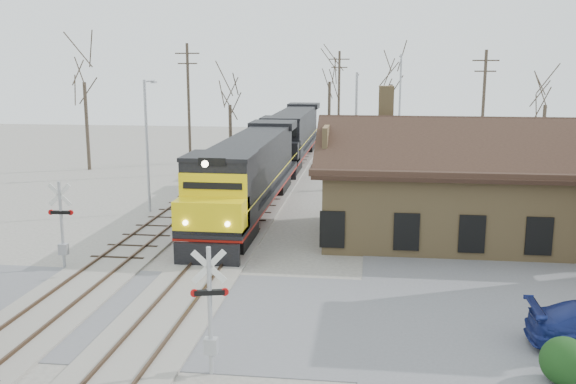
{
  "coord_description": "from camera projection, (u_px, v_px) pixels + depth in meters",
  "views": [
    {
      "loc": [
        7.18,
        -21.7,
        9.09
      ],
      "look_at": [
        3.24,
        9.0,
        2.86
      ],
      "focal_mm": 40.0,
      "sensor_mm": 36.0,
      "label": 1
    }
  ],
  "objects": [
    {
      "name": "utility_pole_c",
      "position": [
        483.0,
        114.0,
        49.12
      ],
      "size": [
        2.0,
        0.24,
        10.09
      ],
      "color": "#382D23",
      "rests_on": "ground"
    },
    {
      "name": "road",
      "position": [
        171.0,
        312.0,
        23.79
      ],
      "size": [
        60.0,
        9.0,
        0.03
      ],
      "primitive_type": "cube",
      "color": "slate",
      "rests_on": "ground"
    },
    {
      "name": "track_main",
      "position": [
        247.0,
        217.0,
        38.36
      ],
      "size": [
        3.4,
        90.0,
        0.24
      ],
      "color": "#AAA499",
      "rests_on": "ground"
    },
    {
      "name": "tree_a",
      "position": [
        83.0,
        67.0,
        54.06
      ],
      "size": [
        5.01,
        5.01,
        12.28
      ],
      "color": "#382D23",
      "rests_on": "ground"
    },
    {
      "name": "hedge_a",
      "position": [
        565.0,
        361.0,
        18.38
      ],
      "size": [
        1.4,
        1.4,
        1.4
      ],
      "primitive_type": "sphere",
      "color": "black",
      "rests_on": "ground"
    },
    {
      "name": "tree_c",
      "position": [
        330.0,
        71.0,
        69.19
      ],
      "size": [
        4.75,
        4.75,
        11.64
      ],
      "color": "#382D23",
      "rests_on": "ground"
    },
    {
      "name": "tree_b",
      "position": [
        230.0,
        95.0,
        59.16
      ],
      "size": [
        3.54,
        3.54,
        8.67
      ],
      "color": "#382D23",
      "rests_on": "ground"
    },
    {
      "name": "streetlight_b",
      "position": [
        356.0,
        124.0,
        46.45
      ],
      "size": [
        0.25,
        2.04,
        8.45
      ],
      "color": "#A5A8AD",
      "rests_on": "ground"
    },
    {
      "name": "streetlight_c",
      "position": [
        400.0,
        104.0,
        57.49
      ],
      "size": [
        0.25,
        2.04,
        9.88
      ],
      "color": "#A5A8AD",
      "rests_on": "ground"
    },
    {
      "name": "depot",
      "position": [
        461.0,
        193.0,
        33.49
      ],
      "size": [
        15.2,
        9.31,
        7.9
      ],
      "color": "#94784C",
      "rests_on": "ground"
    },
    {
      "name": "streetlight_a",
      "position": [
        148.0,
        139.0,
        38.84
      ],
      "size": [
        0.25,
        2.04,
        8.13
      ],
      "color": "#A5A8AD",
      "rests_on": "ground"
    },
    {
      "name": "utility_pole_a",
      "position": [
        189.0,
        107.0,
        52.27
      ],
      "size": [
        2.0,
        0.24,
        10.67
      ],
      "color": "#382D23",
      "rests_on": "ground"
    },
    {
      "name": "crossbuck_near",
      "position": [
        210.0,
        315.0,
        18.75
      ],
      "size": [
        1.11,
        0.36,
        3.93
      ],
      "rotation": [
        0.0,
        0.0,
        0.24
      ],
      "color": "#A5A8AD",
      "rests_on": "ground"
    },
    {
      "name": "crossbuck_far",
      "position": [
        62.0,
        228.0,
        28.58
      ],
      "size": [
        1.14,
        0.3,
        3.99
      ],
      "rotation": [
        0.0,
        0.0,
        3.21
      ],
      "color": "#A5A8AD",
      "rests_on": "ground"
    },
    {
      "name": "utility_pole_b",
      "position": [
        339.0,
        101.0,
        64.15
      ],
      "size": [
        2.0,
        0.24,
        10.28
      ],
      "color": "#382D23",
      "rests_on": "ground"
    },
    {
      "name": "tree_d",
      "position": [
        392.0,
        72.0,
        59.3
      ],
      "size": [
        4.77,
        4.77,
        11.7
      ],
      "color": "#382D23",
      "rests_on": "ground"
    },
    {
      "name": "tree_e",
      "position": [
        546.0,
        94.0,
        55.35
      ],
      "size": [
        3.7,
        3.7,
        9.05
      ],
      "color": "#382D23",
      "rests_on": "ground"
    },
    {
      "name": "track_siding",
      "position": [
        174.0,
        215.0,
        38.93
      ],
      "size": [
        3.4,
        90.0,
        0.24
      ],
      "color": "#AAA499",
      "rests_on": "ground"
    },
    {
      "name": "locomotive_lead",
      "position": [
        249.0,
        174.0,
        38.46
      ],
      "size": [
        3.25,
        21.77,
        4.84
      ],
      "color": "black",
      "rests_on": "ground"
    },
    {
      "name": "locomotive_trailing",
      "position": [
        293.0,
        135.0,
        59.89
      ],
      "size": [
        3.25,
        21.77,
        4.58
      ],
      "color": "black",
      "rests_on": "ground"
    },
    {
      "name": "ground",
      "position": [
        171.0,
        313.0,
        23.79
      ],
      "size": [
        140.0,
        140.0,
        0.0
      ],
      "primitive_type": "plane",
      "color": "#AAA499",
      "rests_on": "ground"
    }
  ]
}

